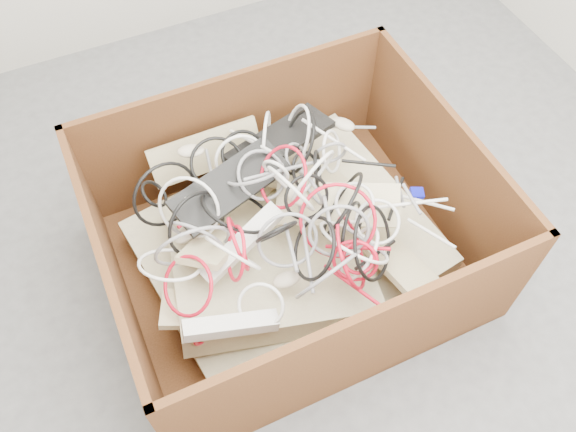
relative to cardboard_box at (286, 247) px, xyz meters
name	(u,v)px	position (x,y,z in m)	size (l,w,h in m)	color
ground	(334,232)	(0.24, 0.06, -0.14)	(3.00, 3.00, 0.00)	#4F5052
cardboard_box	(286,247)	(0.00, 0.00, 0.00)	(1.24, 1.04, 0.56)	#3F220F
keyboard_pile	(280,214)	(0.00, 0.05, 0.14)	(0.93, 0.91, 0.34)	beige
mice_scatter	(262,194)	(-0.04, 0.10, 0.23)	(0.80, 0.60, 0.20)	#BAAD95
power_strip_left	(242,243)	(-0.18, -0.05, 0.22)	(0.32, 0.06, 0.04)	silver
power_strip_right	(231,325)	(-0.31, -0.28, 0.18)	(0.29, 0.06, 0.04)	silver
vga_plug	(417,193)	(0.45, -0.10, 0.20)	(0.04, 0.04, 0.02)	#0B0EA9
cable_tangle	(281,211)	(-0.02, -0.02, 0.27)	(1.07, 0.86, 0.39)	red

